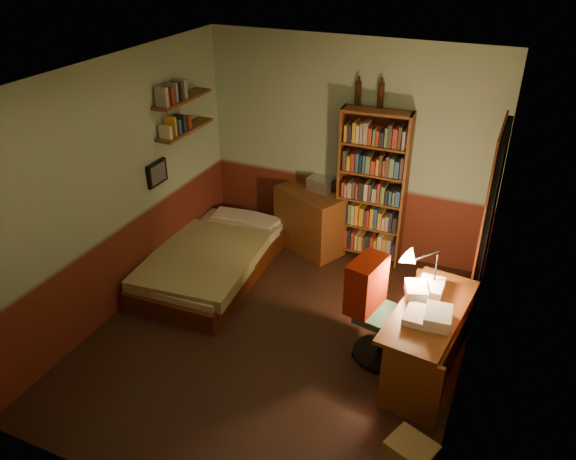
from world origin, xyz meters
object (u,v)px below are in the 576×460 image
at_px(mini_stereo, 321,184).
at_px(desk_lamp, 438,255).
at_px(bookshelf, 371,188).
at_px(office_chair, 384,314).
at_px(desk, 426,340).
at_px(dresser, 309,220).
at_px(bed, 212,251).
at_px(cardboard_box_b, 411,455).

height_order(mini_stereo, desk_lamp, desk_lamp).
relative_size(bookshelf, office_chair, 1.86).
height_order(desk, desk_lamp, desk_lamp).
bearing_deg(dresser, office_chair, -24.66).
relative_size(mini_stereo, bookshelf, 0.16).
bearing_deg(bookshelf, mini_stereo, 172.50).
distance_m(desk, desk_lamp, 0.78).
height_order(bed, desk, desk).
bearing_deg(desk, desk_lamp, 104.44).
bearing_deg(desk_lamp, bed, 160.79).
bearing_deg(desk, office_chair, -176.06).
relative_size(bed, mini_stereo, 6.87).
distance_m(bed, desk_lamp, 2.69).
relative_size(desk, office_chair, 1.30).
distance_m(dresser, office_chair, 2.14).
height_order(office_chair, cardboard_box_b, office_chair).
relative_size(mini_stereo, desk_lamp, 0.43).
distance_m(bed, desk, 2.69).
relative_size(dresser, mini_stereo, 2.94).
xyz_separation_m(desk, cardboard_box_b, (0.14, -1.10, -0.23)).
bearing_deg(dresser, cardboard_box_b, -29.95).
relative_size(office_chair, cardboard_box_b, 2.91).
xyz_separation_m(desk, desk_lamp, (-0.05, 0.35, 0.69)).
xyz_separation_m(bed, desk_lamp, (2.57, -0.29, 0.74)).
xyz_separation_m(desk_lamp, cardboard_box_b, (0.18, -1.45, -0.92)).
relative_size(mini_stereo, office_chair, 0.30).
bearing_deg(bookshelf, dresser, -177.34).
relative_size(dresser, cardboard_box_b, 2.54).
height_order(desk, office_chair, office_chair).
distance_m(mini_stereo, bookshelf, 0.65).
bearing_deg(mini_stereo, office_chair, -41.64).
bearing_deg(desk_lamp, mini_stereo, 126.63).
xyz_separation_m(desk, office_chair, (-0.41, 0.02, 0.15)).
distance_m(bed, office_chair, 2.30).
bearing_deg(cardboard_box_b, dresser, 125.11).
xyz_separation_m(bed, dresser, (0.82, 1.00, 0.08)).
relative_size(bookshelf, cardboard_box_b, 5.42).
bearing_deg(desk, dresser, 144.52).
xyz_separation_m(bed, cardboard_box_b, (2.75, -1.75, -0.18)).
distance_m(desk_lamp, office_chair, 0.73).
distance_m(dresser, desk_lamp, 2.27).
bearing_deg(dresser, mini_stereo, 77.57).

